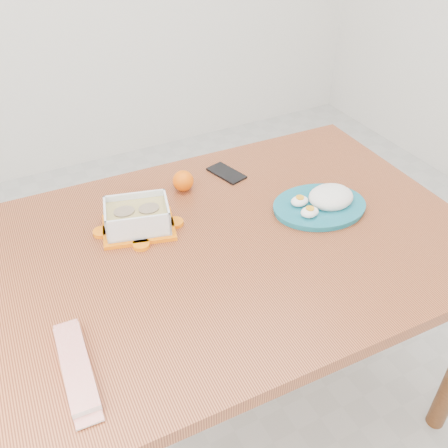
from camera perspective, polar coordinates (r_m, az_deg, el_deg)
name	(u,v)px	position (r m, az deg, el deg)	size (l,w,h in m)	color
ground	(242,350)	(2.06, 2.12, -14.16)	(3.50, 3.50, 0.00)	#B7B7B2
dining_table	(224,264)	(1.42, 0.00, -4.58)	(1.41, 0.96, 0.75)	#A3552E
food_container	(137,217)	(1.40, -9.86, 0.76)	(0.23, 0.20, 0.08)	orange
orange_fruit	(183,181)	(1.56, -4.69, 4.95)	(0.07, 0.07, 0.07)	orange
rice_plate	(323,201)	(1.50, 11.28, 2.54)	(0.32, 0.32, 0.08)	#16687B
candy_bar	(76,368)	(1.11, -16.53, -15.45)	(0.23, 0.06, 0.02)	red
smartphone	(226,173)	(1.65, 0.28, 5.83)	(0.06, 0.13, 0.01)	black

